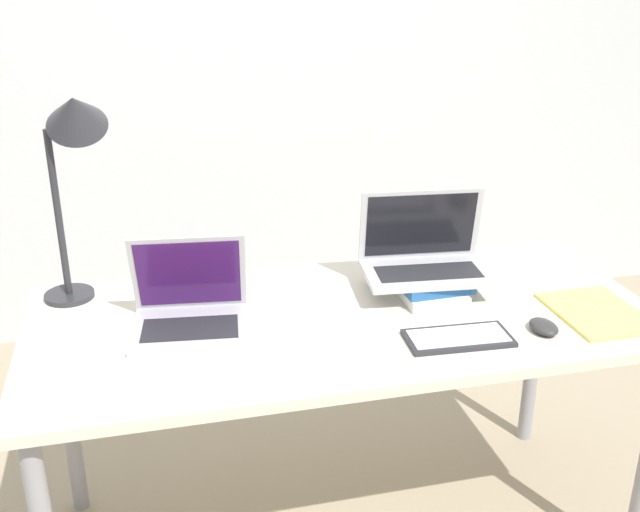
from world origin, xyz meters
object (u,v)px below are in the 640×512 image
Objects in this scene: laptop_left at (190,310)px; notepad at (597,312)px; book_stack at (427,283)px; desk_lamp at (73,138)px; laptop_on_books at (425,256)px; mouse at (544,327)px; wireless_keyboard at (458,338)px.

laptop_left is 1.13× the size of notepad.
desk_lamp reaches higher than book_stack.
laptop_on_books reaches higher than book_stack.
desk_lamp reaches higher than laptop_on_books.
mouse is (0.21, -0.30, -0.02)m from book_stack.
desk_lamp reaches higher than laptop_left.
book_stack is at bearing -77.69° from laptop_on_books.
laptop_left is at bearing -173.74° from laptop_on_books.
laptop_on_books is 0.40m from mouse.
laptop_left reaches higher than notepad.
laptop_on_books reaches higher than laptop_left.
laptop_on_books reaches higher than notepad.
laptop_left is 0.93m from mouse.
desk_lamp is (-1.35, 0.42, 0.47)m from notepad.
laptop_on_books is 1.37× the size of wireless_keyboard.
laptop_left is 0.69m from book_stack.
laptop_on_books is 1.02m from desk_lamp.
laptop_on_books is 0.61× the size of desk_lamp.
laptop_on_books is at bearing 147.25° from notepad.
wireless_keyboard is at bearing -173.54° from notepad.
book_stack is at bearing 4.59° from laptop_left.
book_stack reaches higher than wireless_keyboard.
wireless_keyboard is at bearing -19.72° from laptop_left.
desk_lamp is at bearing 152.95° from wireless_keyboard.
laptop_left is 1.18× the size of wireless_keyboard.
wireless_keyboard is at bearing -27.05° from desk_lamp.
notepad is (1.09, -0.19, -0.05)m from laptop_left.
laptop_left is at bearing 170.24° from notepad.
desk_lamp is at bearing 157.50° from mouse.
desk_lamp reaches higher than wireless_keyboard.
book_stack is 0.29m from wireless_keyboard.
mouse reaches higher than wireless_keyboard.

